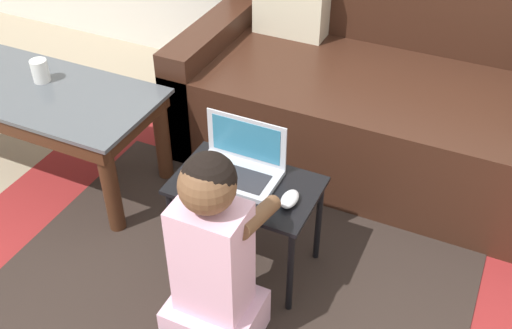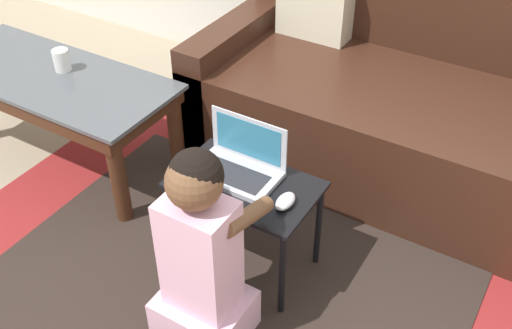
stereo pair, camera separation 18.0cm
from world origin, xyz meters
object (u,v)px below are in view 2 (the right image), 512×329
coffee_table (52,88)px  computer_mouse (285,201)px  couch (398,105)px  person_seated (201,258)px  laptop_desk (245,195)px  laptop (239,165)px  cup_on_table (62,60)px

coffee_table → computer_mouse: (1.32, -0.17, 0.04)m
couch → computer_mouse: size_ratio=18.46×
person_seated → laptop_desk: bearing=98.4°
laptop_desk → person_seated: 0.35m
laptop → coffee_table: bearing=174.5°
cup_on_table → laptop: bearing=-9.0°
couch → person_seated: (-0.19, -1.32, 0.07)m
coffee_table → computer_mouse: coffee_table is taller
laptop → computer_mouse: laptop is taller
computer_mouse → person_seated: size_ratio=0.12×
coffee_table → laptop_desk: (1.14, -0.14, -0.04)m
computer_mouse → person_seated: 0.35m
coffee_table → computer_mouse: bearing=-7.4°
couch → cup_on_table: couch is taller
laptop_desk → laptop: laptop is taller
cup_on_table → person_seated: bearing=-25.7°
coffee_table → cup_on_table: (0.03, 0.06, 0.12)m
person_seated → cup_on_table: size_ratio=7.92×
couch → person_seated: couch is taller
coffee_table → computer_mouse: size_ratio=12.04×
laptop_desk → computer_mouse: 0.20m
coffee_table → laptop: laptop is taller
laptop → laptop_desk: bearing=-37.5°
person_seated → cup_on_table: (-1.15, 0.55, 0.15)m
coffee_table → laptop_desk: size_ratio=2.25×
coffee_table → laptop: 1.09m
computer_mouse → cup_on_table: size_ratio=0.98×
person_seated → computer_mouse: bearing=67.6°
laptop_desk → coffee_table: bearing=172.8°
coffee_table → person_seated: (1.19, -0.49, -0.02)m
computer_mouse → couch: bearing=86.7°
laptop_desk → cup_on_table: size_ratio=5.27×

